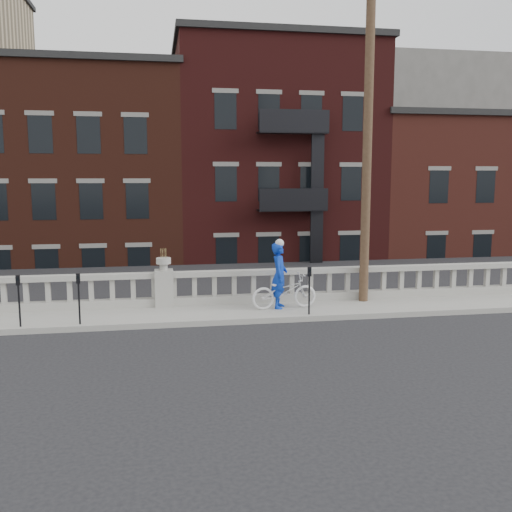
# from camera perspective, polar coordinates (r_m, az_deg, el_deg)

# --- Properties ---
(ground) EXTENTS (120.00, 120.00, 0.00)m
(ground) POSITION_cam_1_polar(r_m,az_deg,el_deg) (13.78, -8.86, -9.18)
(ground) COLOR black
(ground) RESTS_ON ground
(sidewalk) EXTENTS (32.00, 2.20, 0.15)m
(sidewalk) POSITION_cam_1_polar(r_m,az_deg,el_deg) (16.65, -9.08, -5.91)
(sidewalk) COLOR gray
(sidewalk) RESTS_ON ground
(balustrade) EXTENTS (28.00, 0.34, 1.03)m
(balustrade) POSITION_cam_1_polar(r_m,az_deg,el_deg) (17.46, -9.17, -3.37)
(balustrade) COLOR gray
(balustrade) RESTS_ON sidewalk
(planter_pedestal) EXTENTS (0.55, 0.55, 1.76)m
(planter_pedestal) POSITION_cam_1_polar(r_m,az_deg,el_deg) (17.42, -9.18, -2.76)
(planter_pedestal) COLOR gray
(planter_pedestal) RESTS_ON sidewalk
(lower_level) EXTENTS (80.00, 44.00, 20.80)m
(lower_level) POSITION_cam_1_polar(r_m,az_deg,el_deg) (36.25, -8.80, 5.64)
(lower_level) COLOR #605E59
(lower_level) RESTS_ON ground
(utility_pole) EXTENTS (1.60, 0.28, 10.00)m
(utility_pole) POSITION_cam_1_polar(r_m,az_deg,el_deg) (17.99, 11.09, 11.63)
(utility_pole) COLOR #422D1E
(utility_pole) RESTS_ON sidewalk
(parking_meter_b) EXTENTS (0.10, 0.09, 1.36)m
(parking_meter_b) POSITION_cam_1_polar(r_m,az_deg,el_deg) (16.03, -22.64, -3.61)
(parking_meter_b) COLOR black
(parking_meter_b) RESTS_ON sidewalk
(parking_meter_c) EXTENTS (0.10, 0.09, 1.36)m
(parking_meter_c) POSITION_cam_1_polar(r_m,az_deg,el_deg) (15.76, -17.31, -3.54)
(parking_meter_c) COLOR black
(parking_meter_c) RESTS_ON sidewalk
(parking_meter_d) EXTENTS (0.10, 0.09, 1.36)m
(parking_meter_d) POSITION_cam_1_polar(r_m,az_deg,el_deg) (16.18, 5.35, -2.92)
(parking_meter_d) COLOR black
(parking_meter_d) RESTS_ON sidewalk
(bicycle) EXTENTS (2.02, 0.86, 1.03)m
(bicycle) POSITION_cam_1_polar(r_m,az_deg,el_deg) (16.94, 2.84, -3.53)
(bicycle) COLOR silver
(bicycle) RESTS_ON sidewalk
(cyclist) EXTENTS (0.67, 0.83, 1.96)m
(cyclist) POSITION_cam_1_polar(r_m,az_deg,el_deg) (16.92, 2.35, -1.95)
(cyclist) COLOR #0B30AC
(cyclist) RESTS_ON sidewalk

